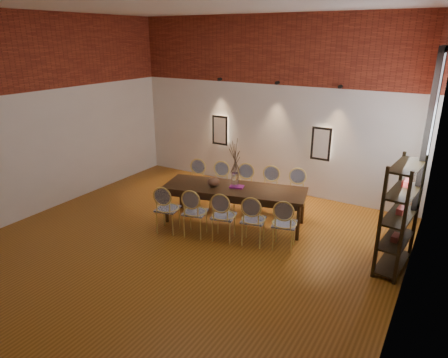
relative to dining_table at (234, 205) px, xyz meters
The scene contains 32 objects.
floor 1.45m from the dining_table, 101.81° to the right, with size 7.00×7.00×0.02m, color #985B1A.
ceiling 3.89m from the dining_table, 101.81° to the right, with size 7.00×7.00×0.02m, color silver.
wall_back 2.74m from the dining_table, 97.43° to the left, with size 7.00×0.10×4.00m, color silver.
wall_left 4.38m from the dining_table, 160.42° to the right, with size 0.10×7.00×4.00m, color silver.
wall_right 3.89m from the dining_table, 22.67° to the right, with size 0.10×7.00×4.00m, color silver.
brick_band_back 3.58m from the dining_table, 97.68° to the left, with size 7.00×0.02×1.50m, color maroon.
brick_band_left 4.93m from the dining_table, 160.09° to the right, with size 0.02×7.00×1.50m, color maroon.
brick_band_right 4.51m from the dining_table, 23.12° to the right, with size 0.02×7.00×1.50m, color maroon.
niche_left 2.78m from the dining_table, 127.23° to the left, with size 0.36×0.06×0.66m, color #FFEAC6.
niche_right 2.50m from the dining_table, 64.06° to the left, with size 0.36×0.06×0.66m, color #FFEAC6.
spot_fixture_left 3.39m from the dining_table, 127.63° to the left, with size 0.08×0.08×0.10m, color black.
spot_fixture_mid 2.99m from the dining_table, 92.37° to the left, with size 0.08×0.08×0.10m, color black.
spot_fixture_right 3.27m from the dining_table, 57.40° to the left, with size 0.08×0.08×0.10m, color black.
window_glass 3.69m from the dining_table, 11.33° to the left, with size 0.02×0.78×2.38m, color silver.
window_frame 3.68m from the dining_table, 11.40° to the left, with size 0.08×0.90×2.50m, color black.
window_mullion 3.68m from the dining_table, 11.40° to the left, with size 0.06×0.06×2.40m, color black.
dining_table is the anchor object (origin of this frame).
chair_near_a 1.32m from the dining_table, 132.97° to the right, with size 0.44×0.44×0.94m, color #DBC160, non-canonical shape.
chair_near_b 0.91m from the dining_table, 113.55° to the right, with size 0.44×0.44×0.94m, color #DBC160, non-canonical shape.
chair_near_c 0.73m from the dining_table, 76.23° to the right, with size 0.44×0.44×0.94m, color #DBC160, non-canonical shape.
chair_near_d 0.91m from the dining_table, 38.90° to the right, with size 0.44×0.44×0.94m, color #DBC160, non-canonical shape.
chair_near_e 1.32m from the dining_table, 19.48° to the right, with size 0.44×0.44×0.94m, color #DBC160, non-canonical shape.
chair_far_a 1.32m from the dining_table, 160.52° to the left, with size 0.44×0.44×0.94m, color #DBC160, non-canonical shape.
chair_far_b 0.91m from the dining_table, 141.10° to the left, with size 0.44×0.44×0.94m, color #DBC160, non-canonical shape.
chair_far_c 0.73m from the dining_table, 103.77° to the left, with size 0.44×0.44×0.94m, color #DBC160, non-canonical shape.
chair_far_d 0.91m from the dining_table, 66.45° to the left, with size 0.44×0.44×0.94m, color #DBC160, non-canonical shape.
chair_far_e 1.32m from the dining_table, 47.03° to the left, with size 0.44×0.44×0.94m, color #DBC160, non-canonical shape.
vase 0.53m from the dining_table, 13.77° to the left, with size 0.14×0.14×0.30m, color silver.
dried_branches 0.98m from the dining_table, 13.77° to the left, with size 0.50×0.50×0.70m, color #443625, non-canonical shape.
bowl 0.63m from the dining_table, 159.38° to the right, with size 0.24×0.24×0.18m, color brown.
book 0.39m from the dining_table, 45.72° to the left, with size 0.26×0.18×0.03m, color #911C7D.
shelving_rack 3.04m from the dining_table, ahead, with size 0.38×1.00×1.80m, color black, non-canonical shape.
Camera 1 is at (3.83, -4.96, 3.53)m, focal length 32.00 mm.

